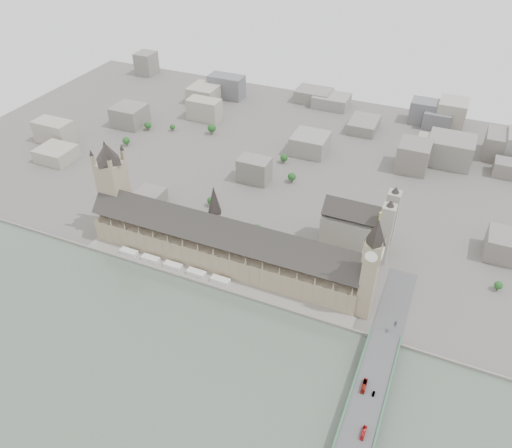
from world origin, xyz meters
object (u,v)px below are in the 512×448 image
at_px(car_silver, 374,394).
at_px(westminster_abbey, 359,226).
at_px(car_approach, 395,324).
at_px(westminster_bridge, 364,412).
at_px(palace_of_westminster, 223,245).
at_px(red_bus_north, 364,386).
at_px(elizabeth_tower, 371,263).
at_px(victoria_tower, 113,184).
at_px(red_bus_south, 363,433).

bearing_deg(car_silver, westminster_abbey, 107.70).
bearing_deg(car_approach, westminster_abbey, 118.38).
bearing_deg(westminster_bridge, car_approach, 86.67).
relative_size(palace_of_westminster, red_bus_north, 21.50).
bearing_deg(elizabeth_tower, westminster_bridge, -75.89).
height_order(palace_of_westminster, westminster_abbey, westminster_abbey).
height_order(elizabeth_tower, westminster_abbey, elizabeth_tower).
relative_size(victoria_tower, westminster_abbey, 1.47).
distance_m(victoria_tower, car_approach, 293.72).
bearing_deg(car_silver, red_bus_south, -89.25).
relative_size(palace_of_westminster, elizabeth_tower, 2.47).
distance_m(victoria_tower, westminster_bridge, 309.91).
distance_m(palace_of_westminster, victoria_tower, 126.41).
bearing_deg(westminster_bridge, palace_of_westminster, 146.51).
xyz_separation_m(red_bus_north, car_silver, (7.61, -3.05, -0.98)).
relative_size(westminster_abbey, red_bus_north, 5.52).
relative_size(westminster_bridge, car_approach, 65.20).
xyz_separation_m(palace_of_westminster, car_silver, (165.16, -94.10, -11.72)).
xyz_separation_m(victoria_tower, car_approach, (288.92, -28.95, -44.23)).
xyz_separation_m(victoria_tower, red_bus_south, (287.62, -132.70, -43.50)).
relative_size(palace_of_westminster, victoria_tower, 2.65).
bearing_deg(red_bus_south, westminster_bridge, 101.34).
distance_m(elizabeth_tower, westminster_bridge, 111.81).
xyz_separation_m(westminster_abbey, red_bus_south, (54.69, -201.70, -13.38)).
distance_m(palace_of_westminster, westminster_abbey, 134.09).
relative_size(elizabeth_tower, red_bus_south, 10.32).
bearing_deg(victoria_tower, car_silver, -19.27).
bearing_deg(westminster_abbey, westminster_bridge, -74.36).
distance_m(westminster_abbey, car_silver, 178.43).
bearing_deg(red_bus_north, elizabeth_tower, 102.42).
distance_m(victoria_tower, red_bus_south, 319.73).
xyz_separation_m(westminster_bridge, car_approach, (4.92, 84.55, 5.85)).
relative_size(westminster_bridge, red_bus_north, 26.36).
bearing_deg(palace_of_westminster, elizabeth_tower, -4.85).
distance_m(westminster_bridge, car_silver, 14.69).
height_order(car_silver, car_approach, car_silver).
bearing_deg(westminster_bridge, car_silver, 76.43).
distance_m(victoria_tower, westminster_abbey, 244.79).
xyz_separation_m(red_bus_south, car_approach, (1.30, 103.75, -0.73)).
bearing_deg(palace_of_westminster, red_bus_north, -30.02).
bearing_deg(westminster_abbey, red_bus_north, -74.34).
distance_m(palace_of_westminster, car_silver, 190.45).
relative_size(red_bus_north, car_approach, 2.47).
height_order(palace_of_westminster, car_silver, palace_of_westminster).
height_order(red_bus_north, car_approach, red_bus_north).
bearing_deg(westminster_abbey, elizabeth_tower, -72.71).
height_order(elizabeth_tower, red_bus_north, elizabeth_tower).
xyz_separation_m(westminster_bridge, red_bus_south, (3.62, -19.20, 6.58)).
relative_size(palace_of_westminster, car_approach, 53.16).
distance_m(westminster_abbey, red_bus_north, 173.25).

